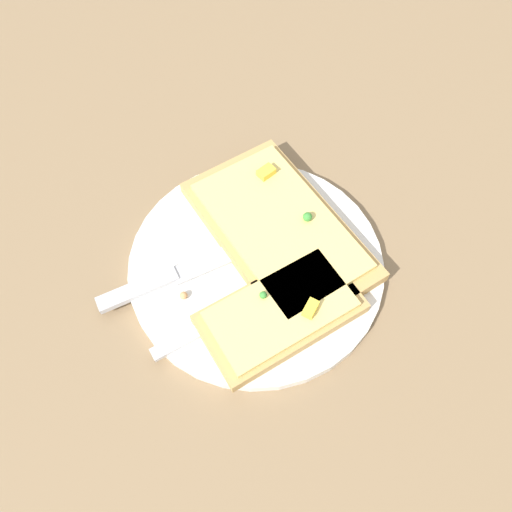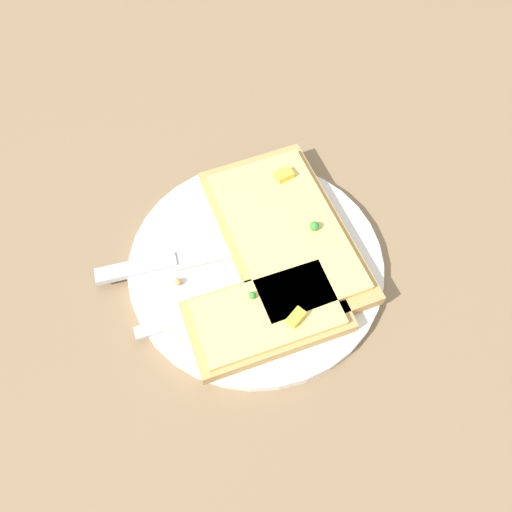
# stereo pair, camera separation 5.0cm
# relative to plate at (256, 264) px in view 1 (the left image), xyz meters

# --- Properties ---
(ground_plane) EXTENTS (4.00, 4.00, 0.00)m
(ground_plane) POSITION_rel_plate_xyz_m (0.00, 0.00, -0.01)
(ground_plane) COLOR #7F6647
(plate) EXTENTS (0.26, 0.26, 0.01)m
(plate) POSITION_rel_plate_xyz_m (0.00, 0.00, 0.00)
(plate) COLOR silver
(plate) RESTS_ON ground
(fork) EXTENTS (0.18, 0.14, 0.01)m
(fork) POSITION_rel_plate_xyz_m (-0.03, -0.02, 0.01)
(fork) COLOR #B7B7BC
(fork) RESTS_ON plate
(knife) EXTENTS (0.18, 0.15, 0.01)m
(knife) POSITION_rel_plate_xyz_m (-0.04, 0.06, 0.01)
(knife) COLOR #B7B7BC
(knife) RESTS_ON plate
(pizza_slice_main) EXTENTS (0.21, 0.24, 0.03)m
(pizza_slice_main) POSITION_rel_plate_xyz_m (0.04, -0.01, 0.02)
(pizza_slice_main) COLOR tan
(pizza_slice_main) RESTS_ON plate
(pizza_slice_corner) EXTENTS (0.17, 0.15, 0.03)m
(pizza_slice_corner) POSITION_rel_plate_xyz_m (-0.05, -0.05, 0.02)
(pizza_slice_corner) COLOR tan
(pizza_slice_corner) RESTS_ON plate
(crumb_scatter) EXTENTS (0.11, 0.15, 0.01)m
(crumb_scatter) POSITION_rel_plate_xyz_m (-0.02, 0.02, 0.01)
(crumb_scatter) COLOR tan
(crumb_scatter) RESTS_ON plate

